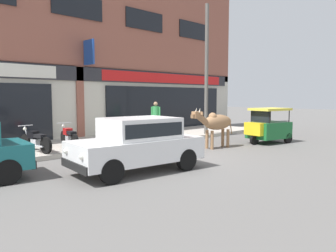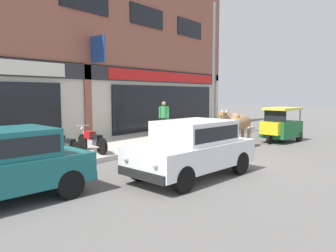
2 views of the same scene
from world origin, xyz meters
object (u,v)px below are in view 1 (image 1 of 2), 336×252
motorcycle_1 (69,137)px  utility_pole (207,70)px  motorcycle_0 (35,141)px  auto_rickshaw (268,128)px  car_0 (138,142)px  cow (216,123)px  pedestrian (156,114)px

motorcycle_1 → utility_pole: size_ratio=0.29×
motorcycle_0 → auto_rickshaw: bearing=-24.4°
utility_pole → car_0: bearing=-154.1°
cow → motorcycle_0: 6.61m
motorcycle_1 → pedestrian: size_ratio=1.13×
auto_rickshaw → pedestrian: 5.31m
pedestrian → utility_pole: size_ratio=0.25×
car_0 → motorcycle_1: 4.21m
pedestrian → utility_pole: utility_pole is taller
motorcycle_0 → pedestrian: bearing=8.7°
pedestrian → motorcycle_0: bearing=-171.3°
car_0 → utility_pole: utility_pole is taller
motorcycle_0 → motorcycle_1: same height
cow → pedestrian: bearing=82.6°
car_0 → auto_rickshaw: (7.40, 0.25, -0.15)m
cow → motorcycle_1: bearing=144.6°
car_0 → motorcycle_1: car_0 is taller
cow → auto_rickshaw: bearing=-15.1°
cow → motorcycle_1: 5.58m
auto_rickshaw → pedestrian: pedestrian is taller
cow → auto_rickshaw: (2.70, -0.73, -0.35)m
cow → motorcycle_1: (-4.54, 3.22, -0.46)m
motorcycle_0 → pedestrian: pedestrian is taller
cow → motorcycle_0: size_ratio=1.19×
cow → pedestrian: 4.14m
motorcycle_0 → utility_pole: (8.26, -0.63, 2.77)m
cow → utility_pole: bearing=45.5°
car_0 → auto_rickshaw: auto_rickshaw is taller
cow → utility_pole: utility_pole is taller
auto_rickshaw → motorcycle_0: 9.34m
car_0 → auto_rickshaw: bearing=1.9°
utility_pole → motorcycle_1: bearing=174.1°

